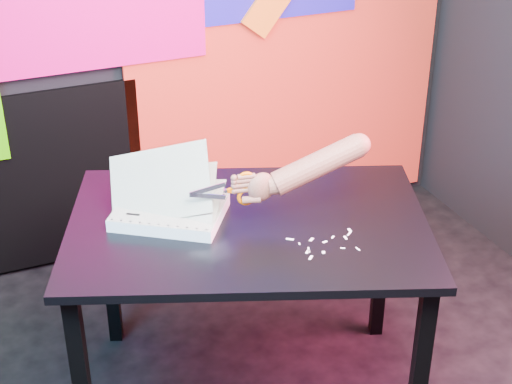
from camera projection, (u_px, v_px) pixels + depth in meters
name	position (u px, v px, depth m)	size (l,w,h in m)	color
room	(301.00, 84.00, 2.07)	(3.01, 3.01, 2.71)	black
backdrop	(169.00, 57.00, 3.47)	(2.88, 0.05, 2.08)	red
work_table	(248.00, 245.00, 2.66)	(1.40, 1.17, 0.75)	black
printout_stack	(169.00, 211.00, 2.63)	(0.44, 0.41, 0.27)	white
scissors	(242.00, 189.00, 2.55)	(0.22, 0.05, 0.12)	silver
hand_forearm	(308.00, 168.00, 2.56)	(0.45, 0.13, 0.21)	#8C5B4A
paper_clippings	(323.00, 243.00, 2.50)	(0.22, 0.16, 0.00)	white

